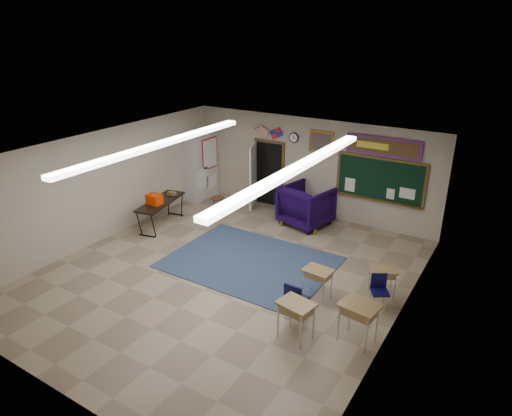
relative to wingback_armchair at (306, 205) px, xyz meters
The scene contains 25 objects.
floor 3.73m from the wingback_armchair, 95.39° to the right, with size 9.00×9.00×0.00m, color gray.
back_wall 1.28m from the wingback_armchair, 112.57° to the left, with size 8.00×0.04×3.00m, color #ADA18C.
front_wall 8.22m from the wingback_armchair, 92.43° to the right, with size 8.00×0.04×3.00m, color #ADA18C.
left_wall 5.76m from the wingback_armchair, 139.85° to the right, with size 0.04×9.00×3.00m, color #ADA18C.
right_wall 5.25m from the wingback_armchair, 45.10° to the right, with size 0.04×9.00×3.00m, color #ADA18C.
ceiling 4.40m from the wingback_armchair, 95.39° to the right, with size 8.00×9.00×0.04m, color silver.
area_rug 2.93m from the wingback_armchair, 92.92° to the right, with size 4.00×3.00×0.02m, color navy.
fluorescent_strips 4.36m from the wingback_armchair, 95.39° to the right, with size 3.86×6.00×0.10m, color white, non-canonical shape.
doorway 2.02m from the wingback_armchair, 159.68° to the left, with size 1.10×0.89×2.16m.
chalkboard 2.20m from the wingback_armchair, 23.21° to the left, with size 2.55×0.14×1.30m.
bulletin_board 2.74m from the wingback_armchair, 23.32° to the left, with size 2.10×0.05×0.55m.
framed_art_print 1.93m from the wingback_armchair, 89.73° to the left, with size 0.75×0.05×0.65m.
wall_clock 2.12m from the wingback_armchair, 138.27° to the left, with size 0.32×0.05×0.32m.
wall_flags 2.68m from the wingback_armchair, 156.12° to the left, with size 1.16×0.06×0.70m, color red, non-canonical shape.
storage_cabinet 4.09m from the wingback_armchair, behind, with size 0.59×1.25×2.20m.
wingback_armchair is the anchor object (origin of this frame).
student_chair_reading 1.05m from the wingback_armchair, 167.96° to the left, with size 0.38×0.38×0.75m, color #080833, non-canonical shape.
student_chair_desk_a 4.73m from the wingback_armchair, 66.23° to the right, with size 0.43×0.43×0.85m, color #080833, non-canonical shape.
student_chair_desk_b 4.46m from the wingback_armchair, 43.84° to the right, with size 0.37×0.37×0.74m, color #080833, non-canonical shape.
student_desk_front_left 3.97m from the wingback_armchair, 60.37° to the right, with size 0.63×0.50×0.72m.
student_desk_front_right 4.08m from the wingback_armchair, 40.05° to the right, with size 0.71×0.65×0.69m.
student_desk_back_left 5.36m from the wingback_armchair, 66.01° to the right, with size 0.74×0.61×0.79m.
student_desk_back_right 5.44m from the wingback_armchair, 53.77° to the right, with size 0.75×0.60×0.82m.
folding_table 4.28m from the wingback_armchair, 146.87° to the right, with size 1.01×1.95×1.06m.
wooden_stool 2.69m from the wingback_armchair, 157.69° to the right, with size 0.38×0.38×0.68m.
Camera 1 is at (5.66, -7.69, 5.61)m, focal length 32.00 mm.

